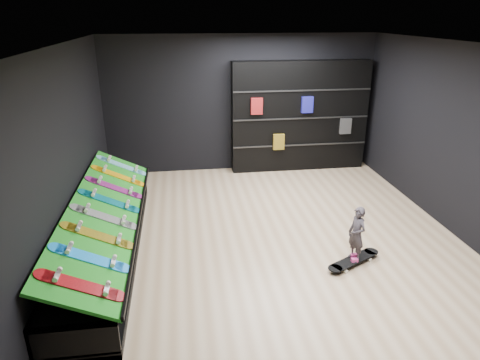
{
  "coord_description": "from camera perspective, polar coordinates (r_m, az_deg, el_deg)",
  "views": [
    {
      "loc": [
        -1.37,
        -5.86,
        3.41
      ],
      "look_at": [
        -0.5,
        0.2,
        1.0
      ],
      "focal_mm": 32.0,
      "sensor_mm": 36.0,
      "label": 1
    }
  ],
  "objects": [
    {
      "name": "floor",
      "position": [
        6.92,
        4.38,
        -8.12
      ],
      "size": [
        6.0,
        7.0,
        0.01
      ],
      "primitive_type": "cube",
      "color": "tan",
      "rests_on": "ground"
    },
    {
      "name": "ceiling",
      "position": [
        6.04,
        5.22,
        17.5
      ],
      "size": [
        6.0,
        7.0,
        0.01
      ],
      "primitive_type": "cube",
      "color": "white",
      "rests_on": "ground"
    },
    {
      "name": "wall_back",
      "position": [
        9.65,
        0.17,
        10.06
      ],
      "size": [
        6.0,
        0.02,
        3.0
      ],
      "primitive_type": "cube",
      "color": "black",
      "rests_on": "ground"
    },
    {
      "name": "wall_front",
      "position": [
        3.33,
        18.42,
        -14.77
      ],
      "size": [
        6.0,
        0.02,
        3.0
      ],
      "primitive_type": "cube",
      "color": "black",
      "rests_on": "ground"
    },
    {
      "name": "wall_left",
      "position": [
        6.38,
        -22.57,
        2.37
      ],
      "size": [
        0.02,
        7.0,
        3.0
      ],
      "primitive_type": "cube",
      "color": "black",
      "rests_on": "ground"
    },
    {
      "name": "wall_right",
      "position": [
        7.56,
        27.62,
        4.36
      ],
      "size": [
        0.02,
        7.0,
        3.0
      ],
      "primitive_type": "cube",
      "color": "black",
      "rests_on": "ground"
    },
    {
      "name": "display_rack",
      "position": [
        6.77,
        -17.35,
        -7.44
      ],
      "size": [
        0.9,
        4.5,
        0.5
      ],
      "primitive_type": null,
      "color": "black",
      "rests_on": "ground"
    },
    {
      "name": "turf_ramp",
      "position": [
        6.55,
        -17.36,
        -3.89
      ],
      "size": [
        0.92,
        4.5,
        0.46
      ],
      "primitive_type": "cube",
      "rotation": [
        0.0,
        0.44,
        0.0
      ],
      "color": "#116E11",
      "rests_on": "display_rack"
    },
    {
      "name": "back_shelving",
      "position": [
        9.81,
        7.92,
        8.39
      ],
      "size": [
        3.06,
        0.36,
        2.45
      ],
      "primitive_type": "cube",
      "color": "black",
      "rests_on": "ground"
    },
    {
      "name": "floor_skateboard",
      "position": [
        6.51,
        14.91,
        -10.44
      ],
      "size": [
        0.97,
        0.65,
        0.09
      ],
      "primitive_type": null,
      "rotation": [
        0.0,
        0.0,
        0.48
      ],
      "color": "black",
      "rests_on": "ground"
    },
    {
      "name": "child",
      "position": [
        6.36,
        15.16,
        -8.25
      ],
      "size": [
        0.18,
        0.21,
        0.49
      ],
      "primitive_type": "imported",
      "rotation": [
        0.0,
        0.0,
        -1.28
      ],
      "color": "black",
      "rests_on": "floor_skateboard"
    },
    {
      "name": "display_board_0",
      "position": [
        4.91,
        -20.43,
        -13.03
      ],
      "size": [
        0.93,
        0.22,
        0.5
      ],
      "primitive_type": null,
      "rotation": [
        0.0,
        0.44,
        0.0
      ],
      "color": "red",
      "rests_on": "turf_ramp"
    },
    {
      "name": "display_board_1",
      "position": [
        5.36,
        -19.32,
        -9.78
      ],
      "size": [
        0.93,
        0.22,
        0.5
      ],
      "primitive_type": null,
      "rotation": [
        0.0,
        0.44,
        0.0
      ],
      "color": "blue",
      "rests_on": "turf_ramp"
    },
    {
      "name": "display_board_2",
      "position": [
        5.82,
        -18.4,
        -7.04
      ],
      "size": [
        0.93,
        0.22,
        0.5
      ],
      "primitive_type": null,
      "rotation": [
        0.0,
        0.44,
        0.0
      ],
      "color": "yellow",
      "rests_on": "turf_ramp"
    },
    {
      "name": "display_board_3",
      "position": [
        6.3,
        -17.62,
        -4.71
      ],
      "size": [
        0.93,
        0.22,
        0.5
      ],
      "primitive_type": null,
      "rotation": [
        0.0,
        0.44,
        0.0
      ],
      "color": "black",
      "rests_on": "turf_ramp"
    },
    {
      "name": "display_board_4",
      "position": [
        6.79,
        -16.96,
        -2.71
      ],
      "size": [
        0.93,
        0.22,
        0.5
      ],
      "primitive_type": null,
      "rotation": [
        0.0,
        0.44,
        0.0
      ],
      "color": "#0C8C99",
      "rests_on": "turf_ramp"
    },
    {
      "name": "display_board_5",
      "position": [
        7.28,
        -16.39,
        -0.97
      ],
      "size": [
        0.93,
        0.22,
        0.5
      ],
      "primitive_type": null,
      "rotation": [
        0.0,
        0.44,
        0.0
      ],
      "color": "#2626BF",
      "rests_on": "turf_ramp"
    },
    {
      "name": "display_board_6",
      "position": [
        7.78,
        -15.9,
        0.54
      ],
      "size": [
        0.93,
        0.22,
        0.5
      ],
      "primitive_type": null,
      "rotation": [
        0.0,
        0.44,
        0.0
      ],
      "color": "yellow",
      "rests_on": "turf_ramp"
    },
    {
      "name": "display_board_7",
      "position": [
        8.29,
        -15.46,
        1.87
      ],
      "size": [
        0.93,
        0.22,
        0.5
      ],
      "primitive_type": null,
      "rotation": [
        0.0,
        0.44,
        0.0
      ],
      "color": "#0CB2E5",
      "rests_on": "turf_ramp"
    }
  ]
}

